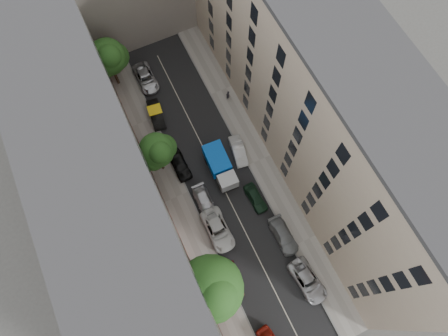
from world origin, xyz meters
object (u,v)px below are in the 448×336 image
car_left_6 (146,78)px  lamp_post (209,266)px  car_right_1 (283,236)px  tree_near (212,289)px  car_left_1 (233,279)px  tree_mid (158,151)px  car_left_5 (156,114)px  tree_far (109,58)px  car_right_0 (308,281)px  tarp_truck (220,166)px  car_left_2 (218,230)px  pedestrian (228,95)px  car_left_4 (179,164)px  car_right_3 (238,151)px  car_right_2 (256,198)px  car_left_3 (205,202)px

car_left_6 → lamp_post: lamp_post is taller
car_right_1 → tree_near: tree_near is taller
car_left_6 → car_left_1: bearing=-92.3°
car_left_6 → tree_mid: bearing=-102.4°
car_left_5 → tree_far: bearing=117.6°
car_left_1 → tree_mid: (-1.82, 15.42, 4.50)m
car_right_0 → lamp_post: (-9.07, 5.54, 3.24)m
tarp_truck → tree_near: (-6.77, -12.73, 5.47)m
car_left_2 → pedestrian: 17.54m
car_left_4 → lamp_post: size_ratio=0.72×
car_left_6 → car_right_1: bearing=-76.9°
car_right_3 → pedestrian: pedestrian is taller
car_left_2 → car_right_2: 5.81m
car_left_2 → car_left_6: size_ratio=1.07×
tarp_truck → lamp_post: lamp_post is taller
car_left_3 → tree_mid: bearing=114.1°
car_left_2 → tree_far: 24.26m
car_right_0 → tree_mid: tree_mid is taller
car_left_5 → tree_far: 8.65m
car_left_2 → car_right_2: (5.60, 1.55, -0.09)m
car_left_6 → pedestrian: (8.57, -7.10, 0.25)m
tree_mid → tree_far: (-0.76, 13.73, 0.33)m
car_left_1 → tree_far: (-2.57, 29.15, 4.83)m
car_right_2 → pedestrian: (2.97, 13.75, 0.29)m
car_right_2 → car_right_3: bearing=80.2°
car_right_0 → car_left_4: bearing=106.3°
car_right_0 → pedestrian: size_ratio=3.25×
car_left_1 → tree_far: tree_far is taller
car_left_2 → car_left_5: bearing=92.8°
car_left_6 → car_left_2: bearing=-90.6°
car_left_1 → car_right_2: car_right_2 is taller
car_left_4 → car_left_5: car_left_4 is taller
tarp_truck → car_left_5: tarp_truck is taller
car_left_5 → tree_far: size_ratio=0.55×
car_right_1 → tree_near: size_ratio=0.46×
car_left_3 → tree_near: (-3.37, -9.68, 6.27)m
car_left_2 → lamp_post: size_ratio=0.87×
tree_mid → car_left_4: bearing=-18.8°
tarp_truck → car_left_6: tarp_truck is taller
car_left_4 → lamp_post: (-1.87, -12.86, 3.21)m
car_left_6 → tree_mid: (-2.62, -12.58, 4.44)m
tree_near → car_left_1: bearing=10.5°
lamp_post → car_right_0: bearing=-31.4°
car_right_2 → car_right_1: bearing=-83.9°
car_right_2 → car_right_3: size_ratio=0.93×
tarp_truck → car_right_2: bearing=-64.0°
car_left_1 → car_right_0: size_ratio=0.75×
tree_far → lamp_post: bearing=-88.5°
car_left_2 → car_right_3: bearing=50.6°
tarp_truck → car_left_5: 11.01m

